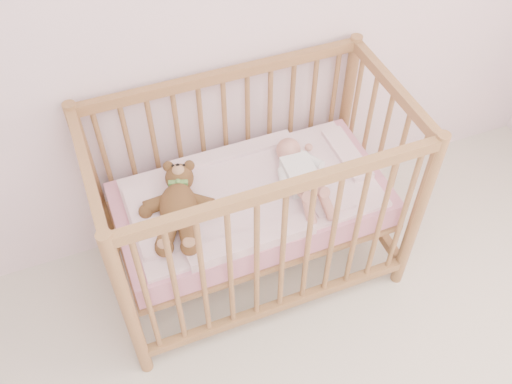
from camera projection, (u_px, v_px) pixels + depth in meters
name	position (u px, v px, depth m)	size (l,w,h in m)	color
crib	(252.00, 202.00, 2.59)	(1.36, 0.76, 1.00)	#A06F43
mattress	(252.00, 204.00, 2.60)	(1.22, 0.62, 0.13)	pink
blanket	(252.00, 193.00, 2.55)	(1.10, 0.58, 0.06)	#F4A8B4
baby	(300.00, 171.00, 2.53)	(0.25, 0.51, 0.12)	white
teddy_bear	(178.00, 205.00, 2.39)	(0.35, 0.50, 0.14)	brown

